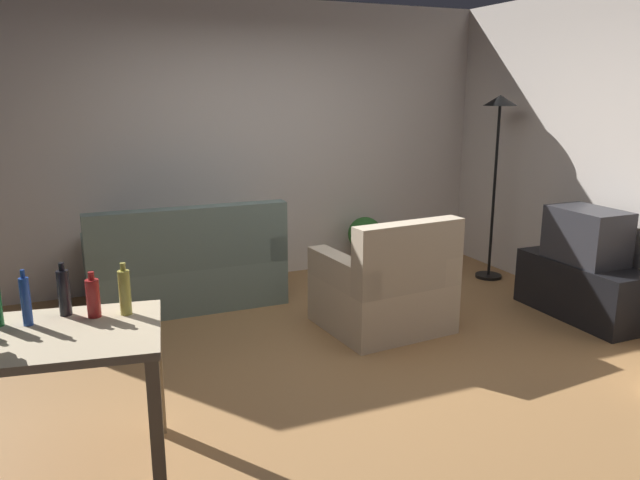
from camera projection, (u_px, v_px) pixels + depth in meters
The scene contains 14 objects.
ground_plane at pixel (335, 361), 4.31m from camera, with size 5.20×4.40×0.02m, color #9E7042.
wall_rear at pixel (243, 143), 5.95m from camera, with size 5.20×0.10×2.70m, color silver.
wall_right at pixel (626, 154), 4.97m from camera, with size 0.10×4.40×2.70m, color beige.
couch at pixel (186, 270), 5.38m from camera, with size 1.66×0.84×0.92m.
tv_stand at pixel (581, 289), 5.09m from camera, with size 0.44×1.10×0.48m.
tv at pixel (587, 235), 4.98m from camera, with size 0.41×0.60×0.44m.
torchiere_lamp at pixel (498, 137), 5.87m from camera, with size 0.32×0.32×1.81m.
desk at pixel (28, 357), 2.82m from camera, with size 1.29×0.87×0.76m.
potted_plant at pixel (365, 240), 6.38m from camera, with size 0.36×0.36×0.57m.
armchair at pixel (386, 290), 4.80m from camera, with size 0.97×0.92×0.92m.
bottle_blue at pixel (26, 301), 2.89m from camera, with size 0.05×0.05×0.27m.
bottle_dark at pixel (64, 292), 3.02m from camera, with size 0.06×0.06×0.27m.
bottle_red at pixel (93, 297), 3.00m from camera, with size 0.07×0.07×0.23m.
bottle_squat at pixel (125, 292), 3.03m from camera, with size 0.06×0.06×0.27m.
Camera 1 is at (-1.65, -3.62, 1.85)m, focal length 34.21 mm.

